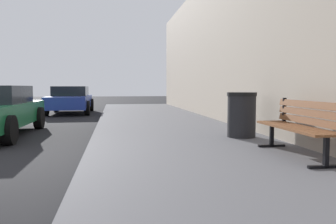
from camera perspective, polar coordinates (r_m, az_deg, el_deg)
name	(u,v)px	position (r m, az deg, el deg)	size (l,w,h in m)	color
sidewalk	(206,156)	(5.65, 6.44, -7.56)	(4.00, 32.00, 0.15)	#5B5B60
building_wall	(331,6)	(6.63, 26.06, 16.05)	(0.70, 32.00, 5.27)	#BCAD99
bench	(301,123)	(5.63, 21.78, -1.81)	(0.54, 1.87, 0.89)	brown
trash_bin	(241,115)	(7.39, 12.47, -0.43)	(0.64, 0.64, 0.97)	black
car_blue	(70,100)	(16.41, -16.36, 2.06)	(1.95, 4.19, 1.27)	#233899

